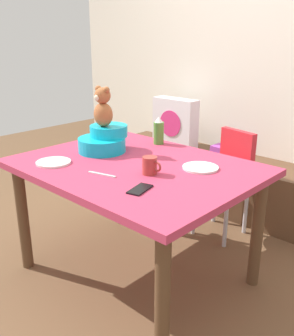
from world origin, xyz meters
The scene contains 15 objects.
ground_plane centered at (0.00, 0.00, 0.00)m, with size 8.00×8.00×0.00m, color brown.
back_wall centered at (0.00, 1.53, 1.30)m, with size 4.40×0.10×2.60m, color silver.
window_bench centered at (0.00, 1.26, 0.23)m, with size 2.60×0.44×0.46m, color brown.
pillow_floral_left centered at (-0.71, 1.24, 0.68)m, with size 0.44×0.15×0.44m.
book_stack centered at (-0.19, 1.26, 0.50)m, with size 0.20×0.14×0.09m, color purple.
dining_table centered at (0.00, 0.00, 0.65)m, with size 1.35×1.03×0.74m.
highchair centered at (0.09, 0.83, 0.52)m, with size 0.39×0.50×0.79m.
infant_seat_teal centered at (-0.33, 0.05, 0.81)m, with size 0.30×0.33×0.16m.
teddy_bear centered at (-0.33, 0.05, 1.02)m, with size 0.13×0.12×0.25m.
ketchup_bottle centered at (-0.19, 0.42, 0.83)m, with size 0.07×0.07×0.18m.
coffee_mug centered at (0.18, -0.06, 0.79)m, with size 0.12×0.08×0.09m.
dinner_plate_near centered at (0.32, 0.19, 0.75)m, with size 0.20×0.20×0.01m, color white.
dinner_plate_far centered at (-0.35, -0.31, 0.75)m, with size 0.20×0.20×0.01m, color white.
cell_phone centered at (0.29, -0.26, 0.74)m, with size 0.07×0.14×0.01m, color black.
table_fork centered at (0.00, -0.25, 0.74)m, with size 0.02×0.17×0.01m, color silver.
Camera 1 is at (1.47, -1.46, 1.43)m, focal length 40.65 mm.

